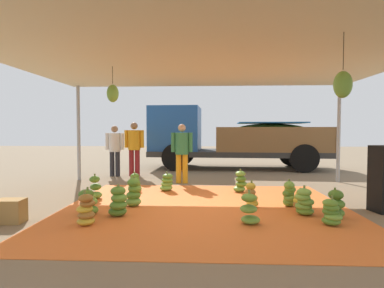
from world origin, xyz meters
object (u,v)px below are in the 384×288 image
at_px(banana_bunch_1, 167,183).
at_px(banana_bunch_8, 300,201).
at_px(banana_bunch_5, 88,203).
at_px(banana_bunch_6, 118,202).
at_px(banana_bunch_14, 249,210).
at_px(banana_bunch_3, 134,193).
at_px(worker_0, 134,145).
at_px(banana_bunch_11, 289,195).
at_px(banana_bunch_10, 86,210).
at_px(cargo_truck_main, 230,138).
at_px(banana_bunch_7, 304,203).
at_px(banana_bunch_9, 336,205).
at_px(crate_0, 10,211).
at_px(worker_1, 182,149).
at_px(worker_2, 115,147).
at_px(banana_bunch_13, 134,182).
at_px(banana_bunch_0, 331,213).
at_px(banana_bunch_12, 251,196).
at_px(banana_bunch_4, 240,182).
at_px(banana_bunch_2, 95,188).

bearing_deg(banana_bunch_1, banana_bunch_8, -33.64).
relative_size(banana_bunch_5, banana_bunch_6, 0.87).
bearing_deg(banana_bunch_14, banana_bunch_3, 152.59).
relative_size(banana_bunch_8, worker_0, 0.24).
height_order(banana_bunch_11, worker_0, worker_0).
bearing_deg(banana_bunch_1, banana_bunch_10, -107.88).
xyz_separation_m(banana_bunch_6, cargo_truck_main, (2.43, 7.02, 0.95)).
bearing_deg(banana_bunch_1, banana_bunch_7, -38.12).
xyz_separation_m(banana_bunch_6, banana_bunch_14, (2.19, -0.35, -0.02)).
relative_size(banana_bunch_8, banana_bunch_9, 0.81).
distance_m(banana_bunch_10, crate_0, 1.28).
relative_size(worker_1, worker_2, 1.02).
bearing_deg(worker_1, banana_bunch_13, -133.69).
bearing_deg(worker_0, banana_bunch_10, -84.95).
relative_size(banana_bunch_13, banana_bunch_14, 0.84).
xyz_separation_m(banana_bunch_7, crate_0, (-4.86, -0.64, -0.04)).
bearing_deg(cargo_truck_main, banana_bunch_0, -81.94).
bearing_deg(banana_bunch_9, worker_1, 129.95).
bearing_deg(banana_bunch_6, crate_0, -165.65).
height_order(banana_bunch_8, crate_0, banana_bunch_8).
distance_m(cargo_truck_main, worker_1, 3.88).
distance_m(banana_bunch_6, banana_bunch_14, 2.22).
relative_size(banana_bunch_11, worker_2, 0.33).
distance_m(banana_bunch_10, banana_bunch_13, 2.88).
distance_m(banana_bunch_14, cargo_truck_main, 7.44).
height_order(banana_bunch_3, banana_bunch_8, banana_bunch_3).
height_order(banana_bunch_14, worker_2, worker_2).
bearing_deg(banana_bunch_12, banana_bunch_0, -44.12).
bearing_deg(banana_bunch_12, banana_bunch_6, -162.75).
bearing_deg(banana_bunch_5, crate_0, -155.34).
bearing_deg(banana_bunch_4, worker_1, 139.94).
height_order(banana_bunch_7, cargo_truck_main, cargo_truck_main).
bearing_deg(worker_2, banana_bunch_10, -78.25).
relative_size(banana_bunch_7, worker_0, 0.30).
distance_m(banana_bunch_1, crate_0, 3.51).
bearing_deg(crate_0, banana_bunch_10, -4.02).
height_order(banana_bunch_7, banana_bunch_14, banana_bunch_14).
xyz_separation_m(banana_bunch_2, worker_2, (-0.56, 3.33, 0.72)).
relative_size(banana_bunch_6, banana_bunch_11, 1.04).
bearing_deg(banana_bunch_4, banana_bunch_7, -66.19).
relative_size(banana_bunch_1, banana_bunch_12, 0.90).
bearing_deg(banana_bunch_5, banana_bunch_2, 104.55).
distance_m(banana_bunch_1, banana_bunch_8, 3.23).
xyz_separation_m(banana_bunch_6, crate_0, (-1.64, -0.42, -0.06)).
bearing_deg(banana_bunch_6, banana_bunch_13, 96.53).
distance_m(banana_bunch_1, banana_bunch_10, 2.97).
bearing_deg(banana_bunch_12, banana_bunch_8, -13.91).
relative_size(banana_bunch_8, worker_2, 0.26).
distance_m(banana_bunch_2, worker_2, 3.45).
bearing_deg(banana_bunch_12, banana_bunch_10, -155.51).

